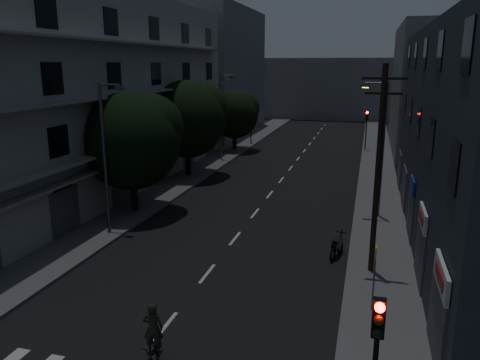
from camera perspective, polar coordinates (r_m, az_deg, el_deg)
The scene contains 22 objects.
ground at distance 38.37m, azimuth 5.20°, elevation 0.19°, with size 160.00×160.00×0.00m, color black.
sidewalk_left at distance 40.32m, azimuth -5.34°, elevation 0.97°, with size 3.00×90.00×0.15m, color #565659.
sidewalk_right at distance 37.80m, azimuth 16.45°, elevation -0.43°, with size 3.00×90.00×0.15m, color #565659.
lane_markings at distance 44.38m, azimuth 6.66°, elevation 2.06°, with size 0.15×60.50×0.01m.
building_left at distance 35.07m, azimuth -16.72°, elevation 9.94°, with size 7.00×36.00×14.00m.
building_right at distance 26.50m, azimuth 27.24°, elevation 4.57°, with size 6.19×28.00×11.00m.
building_far_left at distance 62.52m, azimuth -1.83°, elevation 12.98°, with size 6.00×20.00×16.00m, color slate.
building_far_right at distance 54.02m, azimuth 21.62°, elevation 10.26°, with size 6.00×20.00×13.00m, color slate.
building_far_end at distance 82.05m, azimuth 11.09°, elevation 10.88°, with size 24.00×8.00×10.00m, color slate.
tree_near at distance 29.30m, azimuth -12.99°, elevation 5.12°, with size 6.01×6.01×7.41m.
tree_mid at distance 38.49m, azimuth -6.36°, elevation 7.75°, with size 6.29×6.29×7.74m.
tree_far at distance 50.01m, azimuth -0.61°, elevation 8.23°, with size 5.08×5.08×6.28m.
traffic_signal_near at distance 11.27m, azimuth 16.29°, elevation -19.02°, with size 0.28×0.37×4.10m.
traffic_signal_far_right at distance 51.57m, azimuth 15.19°, elevation 6.82°, with size 0.28×0.37×4.10m.
traffic_signal_far_left at distance 53.94m, azimuth 1.35°, elevation 7.60°, with size 0.28×0.37×4.10m.
street_lamp_left_near at distance 26.66m, azimuth -16.05°, elevation 3.67°, with size 1.51×0.25×8.00m.
street_lamp_right at distance 28.72m, azimuth 16.79°, elevation 4.33°, with size 1.51×0.25×8.00m.
street_lamp_left_far at distance 45.08m, azimuth -2.29°, elevation 8.24°, with size 1.51×0.25×8.00m.
utility_pole at distance 20.66m, azimuth 16.49°, elevation 1.51°, with size 1.80×0.24×9.00m.
bus_stop_sign at distance 18.14m, azimuth 16.12°, elevation -10.12°, with size 0.06×0.35×2.52m.
motorcycle at distance 23.36m, azimuth 11.72°, elevation -8.03°, with size 0.70×1.88×1.22m.
cyclist at distance 15.49m, azimuth -10.45°, elevation -19.14°, with size 0.95×1.78×2.15m.
Camera 1 is at (6.57, -11.68, 9.14)m, focal length 35.00 mm.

